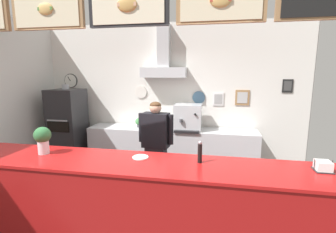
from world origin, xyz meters
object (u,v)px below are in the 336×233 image
object	(u,v)px
espresso_machine	(188,117)
basil_vase	(43,139)
pizza_oven	(68,130)
condiment_plate	(140,157)
pepper_grinder	(200,152)
shop_worker	(156,148)
napkin_holder	(323,166)
potted_basil	(159,122)
potted_thyme	(139,122)

from	to	relation	value
espresso_machine	basil_vase	distance (m)	2.70
pizza_oven	condiment_plate	size ratio (longest dim) A/B	10.07
espresso_machine	pepper_grinder	size ratio (longest dim) A/B	2.23
shop_worker	pepper_grinder	xyz separation A→B (m)	(0.75, -1.15, 0.36)
pizza_oven	napkin_holder	size ratio (longest dim) A/B	10.93
pepper_grinder	napkin_holder	bearing A→B (deg)	-0.13
espresso_machine	napkin_holder	xyz separation A→B (m)	(1.53, -2.25, -0.02)
potted_basil	basil_vase	xyz separation A→B (m)	(-0.84, -2.30, 0.22)
pizza_oven	potted_thyme	distance (m)	1.49
pepper_grinder	basil_vase	distance (m)	1.79
napkin_holder	basil_vase	world-z (taller)	basil_vase
pizza_oven	potted_basil	distance (m)	1.91
condiment_plate	pepper_grinder	xyz separation A→B (m)	(0.65, -0.03, 0.11)
shop_worker	basil_vase	bearing A→B (deg)	55.91
pepper_grinder	napkin_holder	world-z (taller)	pepper_grinder
shop_worker	potted_thyme	world-z (taller)	shop_worker
condiment_plate	basil_vase	bearing A→B (deg)	-176.39
shop_worker	condiment_plate	distance (m)	1.15
espresso_machine	shop_worker	bearing A→B (deg)	-108.88
potted_basil	napkin_holder	bearing A→B (deg)	-46.94
pizza_oven	potted_thyme	bearing A→B (deg)	9.23
shop_worker	napkin_holder	world-z (taller)	shop_worker
pizza_oven	pepper_grinder	size ratio (longest dim) A/B	7.59
espresso_machine	condiment_plate	bearing A→B (deg)	-97.20
pizza_oven	condiment_plate	xyz separation A→B (m)	(2.18, -2.03, 0.25)
pizza_oven	potted_basil	xyz separation A→B (m)	(1.89, 0.20, 0.20)
shop_worker	potted_thyme	size ratio (longest dim) A/B	8.15
shop_worker	potted_thyme	xyz separation A→B (m)	(-0.62, 1.14, 0.17)
pizza_oven	napkin_holder	world-z (taller)	pizza_oven
pepper_grinder	potted_thyme	bearing A→B (deg)	120.84
pizza_oven	potted_thyme	world-z (taller)	pizza_oven
shop_worker	espresso_machine	world-z (taller)	shop_worker
potted_basil	basil_vase	world-z (taller)	basil_vase
potted_basil	pepper_grinder	world-z (taller)	pepper_grinder
shop_worker	condiment_plate	bearing A→B (deg)	101.95
napkin_holder	basil_vase	size ratio (longest dim) A/B	0.52
basil_vase	shop_worker	bearing A→B (deg)	48.90
pizza_oven	espresso_machine	xyz separation A→B (m)	(2.46, 0.20, 0.31)
espresso_machine	napkin_holder	world-z (taller)	espresso_machine
napkin_holder	shop_worker	bearing A→B (deg)	148.97
shop_worker	potted_basil	xyz separation A→B (m)	(-0.20, 1.10, 0.20)
pepper_grinder	basil_vase	size ratio (longest dim) A/B	0.74
shop_worker	espresso_machine	size ratio (longest dim) A/B	3.02
potted_basil	basil_vase	bearing A→B (deg)	-110.17
condiment_plate	potted_thyme	bearing A→B (deg)	107.61
shop_worker	pepper_grinder	size ratio (longest dim) A/B	6.74
shop_worker	potted_basil	bearing A→B (deg)	-72.94
shop_worker	napkin_holder	size ratio (longest dim) A/B	9.70
potted_thyme	potted_basil	bearing A→B (deg)	-5.35
pizza_oven	espresso_machine	world-z (taller)	pizza_oven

